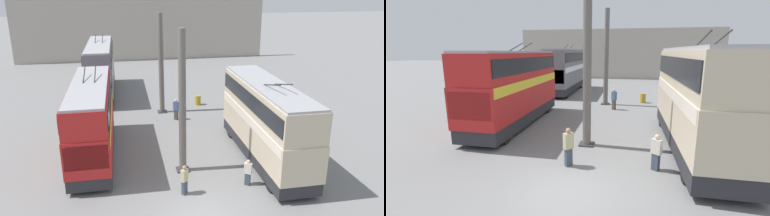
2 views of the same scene
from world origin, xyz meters
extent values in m
cube|color=#A8A093|center=(39.90, 0.00, 4.43)|extent=(0.50, 36.00, 8.86)
cylinder|color=#605B56|center=(4.97, 0.00, 4.32)|extent=(0.43, 0.43, 8.64)
cube|color=#333338|center=(4.97, 0.00, 0.04)|extent=(0.78, 0.78, 0.08)
cylinder|color=#605B56|center=(16.02, 0.00, 4.32)|extent=(0.43, 0.43, 8.64)
cube|color=#333338|center=(16.02, 0.00, 0.04)|extent=(0.78, 0.78, 0.08)
cylinder|color=black|center=(9.46, -6.48, 0.50)|extent=(1.00, 0.30, 1.00)
cylinder|color=black|center=(9.46, -4.38, 0.50)|extent=(1.00, 0.30, 1.00)
cylinder|color=black|center=(1.69, -6.48, 0.50)|extent=(1.00, 0.30, 1.00)
cylinder|color=black|center=(1.69, -4.38, 0.50)|extent=(1.00, 0.30, 1.00)
cube|color=#28282D|center=(5.48, -5.43, 0.66)|extent=(10.55, 2.45, 0.78)
cube|color=beige|center=(5.48, -5.43, 2.11)|extent=(10.77, 2.50, 2.11)
cube|color=silver|center=(5.48, -5.43, 2.89)|extent=(10.45, 2.54, 0.55)
cube|color=beige|center=(5.48, -5.43, 4.06)|extent=(10.66, 2.43, 1.80)
cube|color=black|center=(5.48, -5.43, 4.15)|extent=(10.34, 2.51, 0.99)
cube|color=#9E9EA3|center=(5.48, -5.43, 5.03)|extent=(10.55, 2.25, 0.14)
cube|color=black|center=(10.80, -5.43, 2.32)|extent=(0.12, 2.30, 1.35)
cylinder|color=#282828|center=(4.13, -5.78, 5.39)|extent=(2.35, 0.07, 0.65)
cylinder|color=#282828|center=(4.13, -5.08, 5.39)|extent=(2.35, 0.07, 0.65)
cylinder|color=black|center=(4.29, 4.38, 0.47)|extent=(0.93, 0.30, 0.93)
cylinder|color=black|center=(4.29, 6.48, 0.47)|extent=(0.93, 0.30, 0.93)
cylinder|color=black|center=(11.82, 4.38, 0.47)|extent=(0.93, 0.30, 0.93)
cylinder|color=black|center=(11.82, 6.48, 0.47)|extent=(0.93, 0.30, 0.93)
cube|color=#28282D|center=(8.16, 5.43, 0.64)|extent=(10.31, 2.45, 0.76)
cube|color=red|center=(8.16, 5.43, 2.10)|extent=(10.52, 2.50, 2.17)
cube|color=yellow|center=(8.16, 5.43, 2.91)|extent=(10.21, 2.54, 0.55)
cube|color=red|center=(8.16, 5.43, 4.00)|extent=(10.42, 2.43, 1.61)
cube|color=black|center=(8.16, 5.43, 4.08)|extent=(10.10, 2.51, 0.89)
cube|color=#9E9EA3|center=(8.16, 5.43, 4.87)|extent=(10.31, 2.25, 0.14)
cube|color=black|center=(2.95, 5.43, 2.32)|extent=(0.12, 2.30, 1.39)
cylinder|color=#282828|center=(9.47, 5.08, 5.23)|extent=(2.35, 0.07, 0.65)
cylinder|color=#282828|center=(9.47, 5.78, 5.23)|extent=(2.35, 0.07, 0.65)
cylinder|color=black|center=(18.46, 4.38, 0.55)|extent=(1.09, 0.30, 1.09)
cylinder|color=black|center=(18.46, 6.48, 0.55)|extent=(1.09, 0.30, 1.09)
cylinder|color=black|center=(26.90, 4.38, 0.55)|extent=(1.09, 0.30, 1.09)
cylinder|color=black|center=(26.90, 6.48, 0.55)|extent=(1.09, 0.30, 1.09)
cube|color=#28282D|center=(22.78, 5.43, 0.70)|extent=(11.22, 2.45, 0.80)
cube|color=slate|center=(22.78, 5.43, 2.18)|extent=(11.45, 2.50, 2.17)
cube|color=white|center=(22.78, 5.43, 2.99)|extent=(11.10, 2.54, 0.55)
cube|color=slate|center=(22.78, 5.43, 4.17)|extent=(11.33, 2.43, 1.81)
cube|color=black|center=(22.78, 5.43, 4.26)|extent=(10.99, 2.51, 0.99)
cube|color=#9E9EA3|center=(22.78, 5.43, 5.14)|extent=(11.22, 2.25, 0.14)
cube|color=black|center=(17.12, 5.43, 2.40)|extent=(0.12, 2.30, 1.39)
cylinder|color=#282828|center=(24.21, 5.08, 5.50)|extent=(2.35, 0.07, 0.65)
cylinder|color=#282828|center=(24.21, 5.78, 5.50)|extent=(2.35, 0.07, 0.65)
cube|color=#384251|center=(2.55, -3.33, 0.37)|extent=(0.34, 0.36, 0.73)
cube|color=beige|center=(2.55, -3.33, 1.05)|extent=(0.44, 0.48, 0.64)
sphere|color=beige|center=(2.55, -3.33, 1.47)|extent=(0.21, 0.21, 0.21)
cube|color=#384251|center=(2.25, 0.36, 0.40)|extent=(0.35, 0.35, 0.80)
cube|color=tan|center=(2.25, 0.36, 1.15)|extent=(0.47, 0.47, 0.70)
sphere|color=#A37A5B|center=(2.25, 0.36, 1.61)|extent=(0.23, 0.23, 0.23)
cube|color=#473D33|center=(13.86, -0.92, 0.42)|extent=(0.35, 0.36, 0.83)
cube|color=#3D5684|center=(13.86, -0.92, 1.20)|extent=(0.45, 0.48, 0.73)
sphere|color=beige|center=(13.86, -0.92, 1.68)|extent=(0.24, 0.24, 0.24)
cylinder|color=#B28E23|center=(17.45, -3.53, 0.45)|extent=(0.54, 0.54, 0.91)
cylinder|color=#B28E23|center=(17.45, -3.53, 0.45)|extent=(0.56, 0.56, 0.04)
camera|label=1|loc=(-15.36, 3.33, 11.01)|focal=35.00mm
camera|label=2|loc=(-7.92, -2.05, 4.90)|focal=24.00mm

